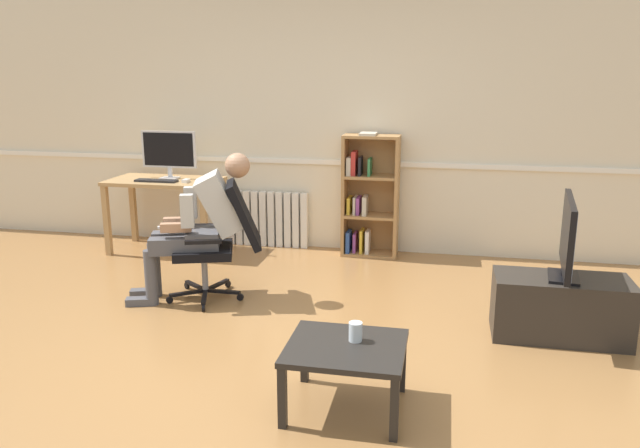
# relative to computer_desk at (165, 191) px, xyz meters

# --- Properties ---
(ground_plane) EXTENTS (18.00, 18.00, 0.00)m
(ground_plane) POSITION_rel_computer_desk_xyz_m (1.75, -2.15, -0.64)
(ground_plane) COLOR olive
(back_wall) EXTENTS (12.00, 0.13, 2.70)m
(back_wall) POSITION_rel_computer_desk_xyz_m (1.75, 0.50, 0.71)
(back_wall) COLOR beige
(back_wall) RESTS_ON ground_plane
(computer_desk) EXTENTS (1.13, 0.63, 0.76)m
(computer_desk) POSITION_rel_computer_desk_xyz_m (0.00, 0.00, 0.00)
(computer_desk) COLOR tan
(computer_desk) RESTS_ON ground_plane
(imac_monitor) EXTENTS (0.59, 0.14, 0.49)m
(imac_monitor) POSITION_rel_computer_desk_xyz_m (0.03, 0.08, 0.40)
(imac_monitor) COLOR silver
(imac_monitor) RESTS_ON computer_desk
(keyboard) EXTENTS (0.43, 0.12, 0.02)m
(keyboard) POSITION_rel_computer_desk_xyz_m (-0.02, -0.14, 0.13)
(keyboard) COLOR black
(keyboard) RESTS_ON computer_desk
(computer_mouse) EXTENTS (0.06, 0.10, 0.03)m
(computer_mouse) POSITION_rel_computer_desk_xyz_m (0.29, -0.12, 0.13)
(computer_mouse) COLOR white
(computer_mouse) RESTS_ON computer_desk
(bookshelf) EXTENTS (0.56, 0.29, 1.25)m
(bookshelf) POSITION_rel_computer_desk_xyz_m (2.06, 0.29, -0.04)
(bookshelf) COLOR #AD7F4C
(bookshelf) RESTS_ON ground_plane
(radiator) EXTENTS (0.88, 0.08, 0.59)m
(radiator) POSITION_rel_computer_desk_xyz_m (0.97, 0.39, -0.34)
(radiator) COLOR white
(radiator) RESTS_ON ground_plane
(office_chair) EXTENTS (0.81, 0.67, 0.98)m
(office_chair) POSITION_rel_computer_desk_xyz_m (1.05, -1.19, -0.11)
(office_chair) COLOR black
(office_chair) RESTS_ON ground_plane
(person_seated) EXTENTS (1.02, 0.60, 1.21)m
(person_seated) POSITION_rel_computer_desk_xyz_m (0.89, -1.24, 0.01)
(person_seated) COLOR #4C4C51
(person_seated) RESTS_ON ground_plane
(tv_stand) EXTENTS (0.92, 0.43, 0.44)m
(tv_stand) POSITION_rel_computer_desk_xyz_m (3.66, -1.46, -0.42)
(tv_stand) COLOR #2D2823
(tv_stand) RESTS_ON ground_plane
(tv_screen) EXTENTS (0.24, 0.81, 0.56)m
(tv_screen) POSITION_rel_computer_desk_xyz_m (3.66, -1.46, 0.09)
(tv_screen) COLOR black
(tv_screen) RESTS_ON tv_stand
(coffee_table) EXTENTS (0.65, 0.58, 0.38)m
(coffee_table) POSITION_rel_computer_desk_xyz_m (2.33, -2.70, -0.31)
(coffee_table) COLOR black
(coffee_table) RESTS_ON ground_plane
(drinking_glass) EXTENTS (0.08, 0.08, 0.11)m
(drinking_glass) POSITION_rel_computer_desk_xyz_m (2.37, -2.64, -0.20)
(drinking_glass) COLOR silver
(drinking_glass) RESTS_ON coffee_table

